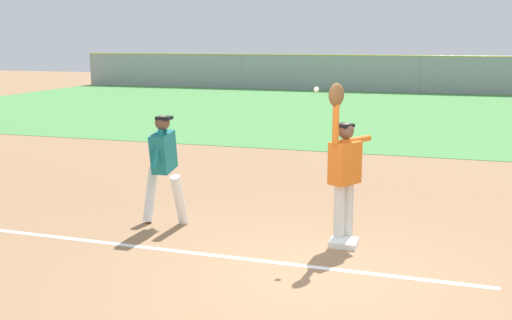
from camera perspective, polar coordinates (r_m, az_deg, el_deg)
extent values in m
plane|color=#936D4C|center=(7.63, 5.25, -10.86)|extent=(81.33, 81.33, 0.00)
cube|color=#4C8C47|center=(25.03, 13.99, 4.32)|extent=(40.57, 18.97, 0.01)
cube|color=white|center=(9.47, -17.62, -6.90)|extent=(12.00, 0.26, 0.01)
cube|color=white|center=(8.79, 8.17, -7.63)|extent=(0.38, 0.38, 0.08)
cylinder|color=silver|center=(8.95, 8.57, -4.73)|extent=(0.21, 0.21, 0.85)
cylinder|color=silver|center=(8.80, 7.73, -4.98)|extent=(0.21, 0.21, 0.85)
cube|color=orange|center=(8.70, 8.29, -0.26)|extent=(0.45, 0.51, 0.60)
sphere|color=brown|center=(8.62, 8.37, 2.70)|extent=(0.32, 0.32, 0.23)
cube|color=black|center=(8.63, 8.23, 3.22)|extent=(0.29, 0.28, 0.05)
cylinder|color=orange|center=(8.44, 7.44, 3.60)|extent=(0.12, 0.12, 0.62)
cylinder|color=orange|center=(8.82, 9.26, 1.84)|extent=(0.39, 0.58, 0.09)
ellipsoid|color=brown|center=(8.40, 7.50, 6.04)|extent=(0.26, 0.31, 0.32)
cylinder|color=white|center=(9.52, -7.16, -3.71)|extent=(0.16, 0.44, 0.85)
cylinder|color=white|center=(9.89, -9.80, -3.23)|extent=(0.16, 0.44, 0.85)
cube|color=#197272|center=(9.55, -8.63, 0.75)|extent=(0.28, 0.53, 0.66)
sphere|color=brown|center=(9.48, -8.71, 3.45)|extent=(0.24, 0.24, 0.23)
cube|color=black|center=(9.46, -8.56, 3.90)|extent=(0.23, 0.21, 0.05)
cylinder|color=#197272|center=(9.73, -8.12, 1.46)|extent=(0.10, 0.40, 0.58)
cylinder|color=#197272|center=(9.34, -9.20, 1.01)|extent=(0.10, 0.40, 0.58)
sphere|color=white|center=(8.51, 5.65, 6.56)|extent=(0.07, 0.07, 0.07)
cube|color=#93999E|center=(34.39, 15.08, 7.68)|extent=(40.57, 0.06, 1.95)
cylinder|color=yellow|center=(34.35, 15.17, 9.35)|extent=(40.57, 0.06, 0.06)
cylinder|color=gray|center=(40.65, -15.11, 8.16)|extent=(0.08, 0.08, 1.95)
cylinder|color=gray|center=(36.26, -1.30, 8.22)|extent=(0.08, 0.08, 1.95)
cylinder|color=gray|center=(34.39, 15.08, 7.68)|extent=(0.08, 0.08, 1.95)
cube|color=#B21E1E|center=(39.15, -0.68, 7.85)|extent=(4.51, 2.16, 0.55)
cube|color=#2D333D|center=(39.13, -0.68, 8.55)|extent=(2.30, 1.88, 0.40)
cylinder|color=black|center=(39.76, 1.71, 7.50)|extent=(0.61, 0.26, 0.60)
cylinder|color=black|center=(37.91, 1.10, 7.33)|extent=(0.61, 0.26, 0.60)
cylinder|color=black|center=(40.47, -2.34, 7.56)|extent=(0.61, 0.26, 0.60)
cylinder|color=black|center=(38.65, -3.13, 7.39)|extent=(0.61, 0.26, 0.60)
cube|color=#B7B7BC|center=(37.96, 6.65, 7.68)|extent=(4.46, 2.05, 0.55)
cube|color=#2D333D|center=(37.94, 6.67, 8.39)|extent=(2.26, 1.82, 0.40)
cylinder|color=black|center=(38.62, 9.07, 7.26)|extent=(0.61, 0.24, 0.60)
cylinder|color=black|center=(36.76, 8.53, 7.08)|extent=(0.61, 0.24, 0.60)
cylinder|color=black|center=(39.24, 4.87, 7.42)|extent=(0.61, 0.24, 0.60)
cylinder|color=black|center=(37.41, 4.13, 7.25)|extent=(0.61, 0.24, 0.60)
cube|color=#23389E|center=(38.10, 14.70, 7.40)|extent=(4.45, 2.01, 0.55)
cube|color=#2D333D|center=(38.07, 14.74, 8.11)|extent=(2.24, 1.80, 0.40)
cylinder|color=black|center=(38.98, 16.93, 6.96)|extent=(0.61, 0.23, 0.60)
cylinder|color=black|center=(37.09, 16.82, 6.77)|extent=(0.61, 0.23, 0.60)
cylinder|color=black|center=(39.19, 12.66, 7.19)|extent=(0.61, 0.23, 0.60)
cylinder|color=black|center=(37.30, 12.34, 7.01)|extent=(0.61, 0.23, 0.60)
cube|color=#1E6B33|center=(37.39, 22.75, 6.84)|extent=(4.55, 2.27, 0.55)
cylinder|color=black|center=(38.12, 20.32, 6.66)|extent=(0.62, 0.27, 0.60)
cylinder|color=black|center=(36.25, 20.71, 6.43)|extent=(0.62, 0.27, 0.60)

